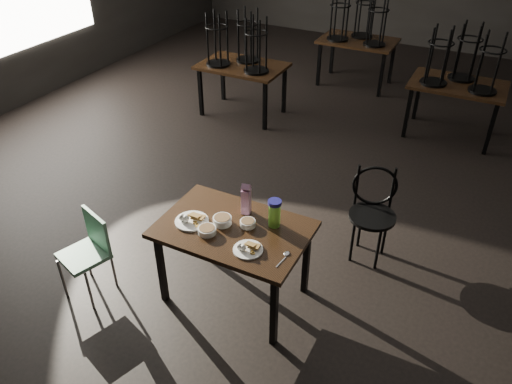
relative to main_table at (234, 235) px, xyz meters
The scene contains 14 objects.
main_table is the anchor object (origin of this frame).
plate_left 0.36m from the main_table, 164.57° to the right, with size 0.27×0.27×0.09m.
plate_right 0.32m from the main_table, 39.99° to the right, with size 0.23×0.23×0.07m.
bowl_near 0.15m from the main_table, behind, with size 0.15×0.15×0.06m.
bowl_far 0.16m from the main_table, 37.63° to the left, with size 0.13×0.13×0.05m.
bowl_big 0.24m from the main_table, 134.10° to the right, with size 0.15×0.15×0.05m.
juice_carton 0.31m from the main_table, 90.23° to the left, with size 0.08×0.08×0.28m.
water_bottle 0.39m from the main_table, 32.43° to the left, with size 0.13×0.13×0.24m.
spoon 0.53m from the main_table, 12.39° to the right, with size 0.05×0.20×0.01m.
bentwood_chair 1.38m from the main_table, 51.55° to the left, with size 0.47×0.46×0.91m.
school_chair 1.25m from the main_table, 157.04° to the right, with size 0.45×0.45×0.77m.
bg_table_left 3.70m from the main_table, 117.29° to the left, with size 1.20×0.80×1.48m.
bg_table_right 4.11m from the main_table, 73.89° to the left, with size 1.20×0.80×1.48m.
bg_table_far 5.18m from the main_table, 96.42° to the left, with size 1.20×0.80×1.48m.
Camera 1 is at (1.45, -4.39, 3.22)m, focal length 35.00 mm.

